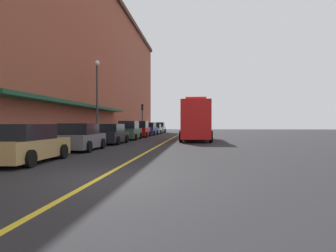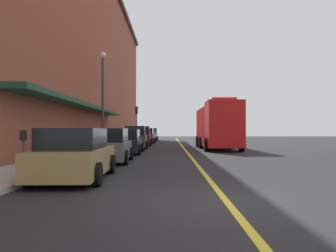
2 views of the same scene
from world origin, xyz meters
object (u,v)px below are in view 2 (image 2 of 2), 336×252
(parked_car_2, at_px, (127,142))
(parked_car_0, at_px, (75,155))
(parked_car_7, at_px, (151,135))
(street_lamp_left, at_px, (103,90))
(parking_meter_1, at_px, (23,145))
(traffic_light_near, at_px, (136,117))
(parked_car_5, at_px, (146,136))
(parked_car_4, at_px, (141,137))
(parking_meter_0, at_px, (140,134))
(parked_car_3, at_px, (136,138))
(fire_truck, at_px, (217,126))
(parked_car_6, at_px, (149,136))
(parked_car_1, at_px, (108,146))

(parked_car_2, bearing_deg, parked_car_0, 178.19)
(parked_car_7, distance_m, street_lamp_left, 27.57)
(parking_meter_1, distance_m, traffic_light_near, 32.58)
(parked_car_5, bearing_deg, traffic_light_near, 33.90)
(parked_car_4, height_order, street_lamp_left, street_lamp_left)
(parking_meter_0, bearing_deg, parked_car_3, -86.15)
(fire_truck, distance_m, parking_meter_0, 22.70)
(parked_car_0, bearing_deg, parked_car_6, -2.01)
(parked_car_3, relative_size, fire_truck, 0.53)
(street_lamp_left, bearing_deg, parked_car_2, -51.06)
(parked_car_3, distance_m, parked_car_6, 18.08)
(parked_car_6, bearing_deg, fire_truck, -161.83)
(parked_car_1, xyz_separation_m, parked_car_6, (0.09, 30.37, -0.01))
(parking_meter_0, relative_size, traffic_light_near, 0.31)
(parked_car_4, xyz_separation_m, parked_car_5, (0.07, 6.00, -0.06))
(parked_car_0, xyz_separation_m, parked_car_6, (0.08, 35.90, 0.00))
(street_lamp_left, bearing_deg, parking_meter_1, -87.65)
(fire_truck, bearing_deg, parked_car_4, -136.65)
(fire_truck, bearing_deg, parked_car_2, -50.62)
(parked_car_3, xyz_separation_m, parking_meter_1, (-1.37, -18.42, 0.20))
(parking_meter_0, relative_size, parking_meter_1, 1.00)
(parked_car_5, height_order, parked_car_6, parked_car_5)
(parked_car_7, relative_size, traffic_light_near, 0.98)
(parked_car_0, relative_size, parked_car_6, 1.09)
(street_lamp_left, bearing_deg, parked_car_3, 62.54)
(parked_car_6, distance_m, traffic_light_near, 4.84)
(parked_car_0, height_order, parked_car_5, parked_car_5)
(parked_car_4, xyz_separation_m, street_lamp_left, (-1.93, -9.81, 3.52))
(parked_car_6, distance_m, fire_truck, 20.04)
(parked_car_1, xyz_separation_m, parked_car_3, (0.06, 12.29, 0.11))
(parked_car_0, height_order, parked_car_7, parked_car_7)
(parked_car_3, distance_m, traffic_light_near, 14.35)
(parked_car_3, height_order, parking_meter_1, parked_car_3)
(parked_car_1, relative_size, fire_truck, 0.45)
(parked_car_4, distance_m, fire_truck, 9.56)
(parked_car_2, height_order, street_lamp_left, street_lamp_left)
(parking_meter_0, bearing_deg, fire_truck, -69.52)
(parked_car_5, bearing_deg, parked_car_1, -178.93)
(parked_car_7, xyz_separation_m, parking_meter_0, (-1.40, -3.06, 0.21))
(parked_car_2, distance_m, parked_car_4, 12.32)
(parked_car_7, bearing_deg, parked_car_1, 178.65)
(parked_car_2, height_order, fire_truck, fire_truck)
(parked_car_0, xyz_separation_m, parked_car_3, (0.05, 17.83, 0.13))
(parked_car_3, distance_m, fire_truck, 6.68)
(parked_car_6, xyz_separation_m, parking_meter_0, (-1.40, 2.34, 0.33))
(parked_car_2, relative_size, parked_car_3, 1.00)
(parked_car_1, xyz_separation_m, fire_truck, (6.62, 11.46, 1.06))
(parked_car_5, relative_size, fire_truck, 0.48)
(parked_car_4, relative_size, parking_meter_0, 3.55)
(parked_car_1, xyz_separation_m, parked_car_7, (0.09, 35.76, 0.11))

